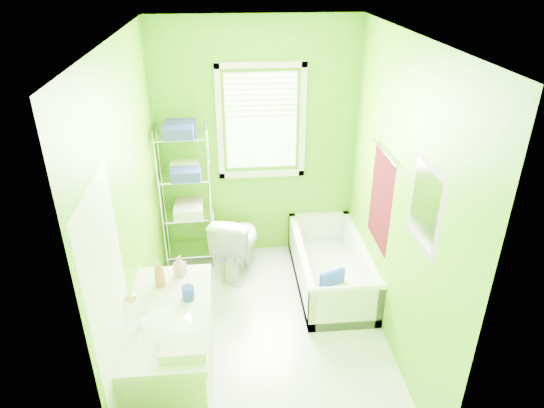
{
  "coord_description": "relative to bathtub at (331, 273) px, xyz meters",
  "views": [
    {
      "loc": [
        -0.29,
        -3.39,
        3.09
      ],
      "look_at": [
        0.05,
        0.25,
        1.2
      ],
      "focal_mm": 32.0,
      "sensor_mm": 36.0,
      "label": 1
    }
  ],
  "objects": [
    {
      "name": "ground",
      "position": [
        -0.7,
        -0.67,
        -0.15
      ],
      "size": [
        2.9,
        2.9,
        0.0
      ],
      "primitive_type": "plane",
      "color": "silver",
      "rests_on": "ground"
    },
    {
      "name": "room_envelope",
      "position": [
        -0.7,
        -0.67,
        1.39
      ],
      "size": [
        2.14,
        2.94,
        2.62
      ],
      "color": "#4E9D07",
      "rests_on": "ground"
    },
    {
      "name": "window",
      "position": [
        -0.65,
        0.76,
        1.46
      ],
      "size": [
        0.92,
        0.05,
        1.22
      ],
      "color": "white",
      "rests_on": "ground"
    },
    {
      "name": "door",
      "position": [
        -1.74,
        -1.66,
        0.85
      ],
      "size": [
        0.09,
        0.8,
        2.0
      ],
      "color": "white",
      "rests_on": "ground"
    },
    {
      "name": "right_wall_decor",
      "position": [
        0.33,
        -0.69,
        1.17
      ],
      "size": [
        0.04,
        1.48,
        1.17
      ],
      "color": "#47080B",
      "rests_on": "ground"
    },
    {
      "name": "bathtub",
      "position": [
        0.0,
        0.0,
        0.0
      ],
      "size": [
        0.69,
        1.48,
        0.48
      ],
      "color": "white",
      "rests_on": "ground"
    },
    {
      "name": "toilet",
      "position": [
        -0.95,
        0.36,
        0.21
      ],
      "size": [
        0.61,
        0.8,
        0.73
      ],
      "primitive_type": "imported",
      "rotation": [
        0.0,
        0.0,
        2.81
      ],
      "color": "white",
      "rests_on": "ground"
    },
    {
      "name": "vanity",
      "position": [
        -1.47,
        -1.35,
        0.3
      ],
      "size": [
        0.59,
        1.14,
        1.08
      ],
      "color": "silver",
      "rests_on": "ground"
    },
    {
      "name": "wire_shelf_unit",
      "position": [
        -1.45,
        0.6,
        0.83
      ],
      "size": [
        0.55,
        0.44,
        1.61
      ],
      "color": "silver",
      "rests_on": "ground"
    }
  ]
}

